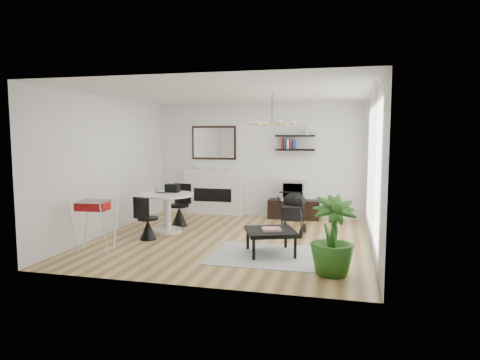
% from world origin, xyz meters
% --- Properties ---
extents(floor, '(5.00, 5.00, 0.00)m').
position_xyz_m(floor, '(0.00, 0.00, 0.00)').
color(floor, olive).
rests_on(floor, ground).
extents(ceiling, '(5.00, 5.00, 0.00)m').
position_xyz_m(ceiling, '(0.00, 0.00, 2.70)').
color(ceiling, white).
rests_on(ceiling, wall_back).
extents(wall_back, '(5.00, 0.00, 5.00)m').
position_xyz_m(wall_back, '(0.00, 2.50, 1.35)').
color(wall_back, white).
rests_on(wall_back, floor).
extents(wall_left, '(0.00, 5.00, 5.00)m').
position_xyz_m(wall_left, '(-2.50, 0.00, 1.35)').
color(wall_left, white).
rests_on(wall_left, floor).
extents(wall_right, '(0.00, 5.00, 5.00)m').
position_xyz_m(wall_right, '(2.50, 0.00, 1.35)').
color(wall_right, white).
rests_on(wall_right, floor).
extents(sheer_curtain, '(0.04, 3.60, 2.60)m').
position_xyz_m(sheer_curtain, '(2.40, 0.20, 1.35)').
color(sheer_curtain, white).
rests_on(sheer_curtain, wall_right).
extents(fireplace, '(1.50, 0.17, 2.16)m').
position_xyz_m(fireplace, '(-1.10, 2.42, 0.69)').
color(fireplace, white).
rests_on(fireplace, floor).
extents(shelf_lower, '(0.90, 0.25, 0.04)m').
position_xyz_m(shelf_lower, '(0.90, 2.37, 1.60)').
color(shelf_lower, black).
rests_on(shelf_lower, wall_back).
extents(shelf_upper, '(0.90, 0.25, 0.04)m').
position_xyz_m(shelf_upper, '(0.90, 2.37, 1.92)').
color(shelf_upper, black).
rests_on(shelf_upper, wall_back).
extents(pendant_lamp, '(0.90, 0.90, 0.10)m').
position_xyz_m(pendant_lamp, '(0.70, 0.30, 2.15)').
color(pendant_lamp, tan).
rests_on(pendant_lamp, ceiling).
extents(tv_console, '(1.18, 0.41, 0.44)m').
position_xyz_m(tv_console, '(0.90, 2.28, 0.22)').
color(tv_console, black).
rests_on(tv_console, floor).
extents(crt_tv, '(0.52, 0.45, 0.45)m').
position_xyz_m(crt_tv, '(0.89, 2.28, 0.67)').
color(crt_tv, '#B9B9BB').
rests_on(crt_tv, tv_console).
extents(dining_table, '(1.06, 1.06, 0.77)m').
position_xyz_m(dining_table, '(-1.41, 0.33, 0.51)').
color(dining_table, white).
rests_on(dining_table, floor).
extents(laptop, '(0.35, 0.26, 0.03)m').
position_xyz_m(laptop, '(-1.51, 0.31, 0.79)').
color(laptop, black).
rests_on(laptop, dining_table).
extents(black_bag, '(0.29, 0.20, 0.17)m').
position_xyz_m(black_bag, '(-1.39, 0.55, 0.86)').
color(black_bag, black).
rests_on(black_bag, dining_table).
extents(newspaper, '(0.40, 0.37, 0.01)m').
position_xyz_m(newspaper, '(-1.24, 0.25, 0.78)').
color(newspaper, beige).
rests_on(newspaper, dining_table).
extents(drinking_glass, '(0.06, 0.06, 0.10)m').
position_xyz_m(drinking_glass, '(-1.71, 0.49, 0.82)').
color(drinking_glass, white).
rests_on(drinking_glass, dining_table).
extents(chair_far, '(0.42, 0.44, 0.89)m').
position_xyz_m(chair_far, '(-1.40, 0.95, 0.28)').
color(chair_far, black).
rests_on(chair_far, floor).
extents(chair_near, '(0.41, 0.42, 0.81)m').
position_xyz_m(chair_near, '(-1.52, -0.36, 0.26)').
color(chair_near, black).
rests_on(chair_near, floor).
extents(drying_rack, '(0.62, 0.59, 0.87)m').
position_xyz_m(drying_rack, '(-2.00, -1.32, 0.46)').
color(drying_rack, white).
rests_on(drying_rack, floor).
extents(stroller, '(0.49, 0.76, 0.90)m').
position_xyz_m(stroller, '(1.06, 0.75, 0.39)').
color(stroller, black).
rests_on(stroller, floor).
extents(rug, '(2.01, 1.45, 0.01)m').
position_xyz_m(rug, '(0.95, -0.88, 0.01)').
color(rug, '#ADADAD').
rests_on(rug, floor).
extents(coffee_table, '(0.99, 0.99, 0.39)m').
position_xyz_m(coffee_table, '(0.88, -0.78, 0.36)').
color(coffee_table, black).
rests_on(coffee_table, rug).
extents(magazines, '(0.35, 0.31, 0.04)m').
position_xyz_m(magazines, '(0.90, -0.84, 0.43)').
color(magazines, '#D14434').
rests_on(magazines, coffee_table).
extents(potted_plant, '(0.77, 0.77, 1.10)m').
position_xyz_m(potted_plant, '(1.88, -1.59, 0.55)').
color(potted_plant, '#265D1A').
rests_on(potted_plant, floor).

